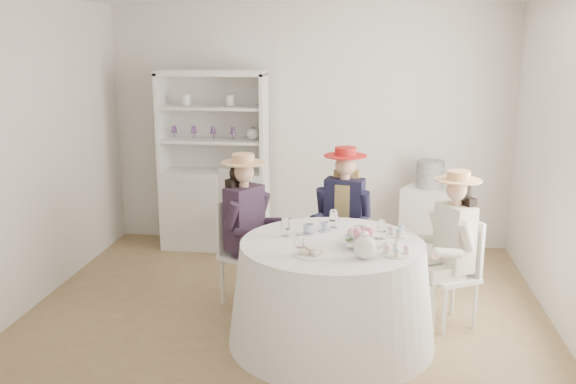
# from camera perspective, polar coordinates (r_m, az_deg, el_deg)

# --- Properties ---
(ground) EXTENTS (4.50, 4.50, 0.00)m
(ground) POSITION_cam_1_polar(r_m,az_deg,el_deg) (5.73, -0.13, -10.50)
(ground) COLOR olive
(ground) RESTS_ON ground
(wall_back) EXTENTS (4.50, 0.00, 4.50)m
(wall_back) POSITION_cam_1_polar(r_m,az_deg,el_deg) (7.28, 1.89, 5.79)
(wall_back) COLOR silver
(wall_back) RESTS_ON ground
(wall_front) EXTENTS (4.50, 0.00, 4.50)m
(wall_front) POSITION_cam_1_polar(r_m,az_deg,el_deg) (3.40, -4.46, -3.35)
(wall_front) COLOR silver
(wall_front) RESTS_ON ground
(wall_left) EXTENTS (0.00, 4.50, 4.50)m
(wall_left) POSITION_cam_1_polar(r_m,az_deg,el_deg) (6.03, -21.89, 3.18)
(wall_left) COLOR silver
(wall_left) RESTS_ON ground
(wall_right) EXTENTS (0.00, 4.50, 4.50)m
(wall_right) POSITION_cam_1_polar(r_m,az_deg,el_deg) (5.51, 23.78, 2.10)
(wall_right) COLOR silver
(wall_right) RESTS_ON ground
(tea_table) EXTENTS (1.61, 1.61, 0.81)m
(tea_table) POSITION_cam_1_polar(r_m,az_deg,el_deg) (5.06, 3.89, -8.89)
(tea_table) COLOR white
(tea_table) RESTS_ON ground
(hutch) EXTENTS (1.20, 0.51, 2.00)m
(hutch) POSITION_cam_1_polar(r_m,az_deg,el_deg) (7.25, -6.48, 0.53)
(hutch) COLOR silver
(hutch) RESTS_ON ground
(side_table) EXTENTS (0.64, 0.64, 0.76)m
(side_table) POSITION_cam_1_polar(r_m,az_deg,el_deg) (7.18, 12.30, -2.55)
(side_table) COLOR silver
(side_table) RESTS_ON ground
(hatbox) EXTENTS (0.33, 0.33, 0.29)m
(hatbox) POSITION_cam_1_polar(r_m,az_deg,el_deg) (7.05, 12.52, 1.56)
(hatbox) COLOR black
(hatbox) RESTS_ON side_table
(guest_left) EXTENTS (0.58, 0.53, 1.36)m
(guest_left) POSITION_cam_1_polar(r_m,az_deg,el_deg) (5.66, -3.72, -2.55)
(guest_left) COLOR silver
(guest_left) RESTS_ON ground
(guest_mid) EXTENTS (0.51, 0.54, 1.37)m
(guest_mid) POSITION_cam_1_polar(r_m,az_deg,el_deg) (5.92, 4.98, -1.74)
(guest_mid) COLOR silver
(guest_mid) RESTS_ON ground
(guest_right) EXTENTS (0.56, 0.51, 1.31)m
(guest_right) POSITION_cam_1_polar(r_m,az_deg,el_deg) (5.38, 14.38, -4.15)
(guest_right) COLOR silver
(guest_right) RESTS_ON ground
(spare_chair) EXTENTS (0.52, 0.52, 1.00)m
(spare_chair) POSITION_cam_1_polar(r_m,az_deg,el_deg) (6.86, -4.21, -1.67)
(spare_chair) COLOR silver
(spare_chair) RESTS_ON ground
(teacup_a) EXTENTS (0.12, 0.12, 0.07)m
(teacup_a) POSITION_cam_1_polar(r_m,az_deg,el_deg) (5.10, 1.87, -3.37)
(teacup_a) COLOR white
(teacup_a) RESTS_ON tea_table
(teacup_b) EXTENTS (0.07, 0.07, 0.07)m
(teacup_b) POSITION_cam_1_polar(r_m,az_deg,el_deg) (5.18, 3.30, -3.13)
(teacup_b) COLOR white
(teacup_b) RESTS_ON tea_table
(teacup_c) EXTENTS (0.12, 0.12, 0.08)m
(teacup_c) POSITION_cam_1_polar(r_m,az_deg,el_deg) (5.06, 6.37, -3.57)
(teacup_c) COLOR white
(teacup_c) RESTS_ON tea_table
(flower_bowl) EXTENTS (0.29, 0.29, 0.06)m
(flower_bowl) POSITION_cam_1_polar(r_m,az_deg,el_deg) (4.81, 6.31, -4.59)
(flower_bowl) COLOR white
(flower_bowl) RESTS_ON tea_table
(flower_arrangement) EXTENTS (0.18, 0.18, 0.07)m
(flower_arrangement) POSITION_cam_1_polar(r_m,az_deg,el_deg) (4.88, 6.52, -3.63)
(flower_arrangement) COLOR pink
(flower_arrangement) RESTS_ON tea_table
(table_teapot) EXTENTS (0.24, 0.17, 0.18)m
(table_teapot) POSITION_cam_1_polar(r_m,az_deg,el_deg) (4.58, 6.90, -4.92)
(table_teapot) COLOR white
(table_teapot) RESTS_ON tea_table
(sandwich_plate) EXTENTS (0.25, 0.25, 0.06)m
(sandwich_plate) POSITION_cam_1_polar(r_m,az_deg,el_deg) (4.63, 2.14, -5.47)
(sandwich_plate) COLOR white
(sandwich_plate) RESTS_ON tea_table
(cupcake_stand) EXTENTS (0.22, 0.22, 0.20)m
(cupcake_stand) POSITION_cam_1_polar(r_m,az_deg,el_deg) (4.69, 9.62, -4.63)
(cupcake_stand) COLOR white
(cupcake_stand) RESTS_ON tea_table
(stemware_set) EXTENTS (0.83, 0.80, 0.15)m
(stemware_set) POSITION_cam_1_polar(r_m,az_deg,el_deg) (4.90, 3.98, -3.65)
(stemware_set) COLOR white
(stemware_set) RESTS_ON tea_table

